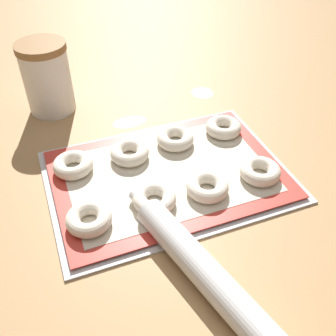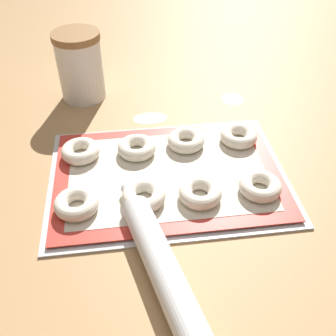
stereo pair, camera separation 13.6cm
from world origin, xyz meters
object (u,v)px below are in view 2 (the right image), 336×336
(bagel_front_far_left, at_px, (76,204))
(bagel_front_mid_right, at_px, (200,193))
(bagel_back_mid_left, at_px, (137,148))
(bagel_back_mid_right, at_px, (186,140))
(baking_tray, at_px, (168,176))
(flour_canister, at_px, (80,66))
(bagel_back_far_left, at_px, (81,151))
(rolling_pin, at_px, (169,281))
(bagel_front_far_right, at_px, (260,186))
(bagel_back_far_right, at_px, (239,136))
(bagel_front_mid_left, at_px, (144,196))

(bagel_front_far_left, bearing_deg, bagel_front_mid_right, -0.25)
(bagel_back_mid_left, relative_size, bagel_back_mid_right, 1.00)
(bagel_front_far_left, relative_size, bagel_back_mid_right, 1.00)
(baking_tray, distance_m, flour_canister, 0.38)
(bagel_front_mid_right, relative_size, bagel_back_far_left, 1.00)
(baking_tray, height_order, bagel_back_mid_right, bagel_back_mid_right)
(bagel_front_mid_right, height_order, bagel_back_far_left, same)
(flour_canister, relative_size, rolling_pin, 0.40)
(bagel_back_mid_left, xyz_separation_m, rolling_pin, (0.02, -0.32, 0.00))
(bagel_front_far_right, relative_size, bagel_back_far_right, 1.00)
(bagel_front_far_right, distance_m, bagel_back_far_left, 0.36)
(bagel_back_mid_left, relative_size, bagel_back_far_right, 1.00)
(bagel_back_mid_left, height_order, flour_canister, flour_canister)
(bagel_back_mid_left, height_order, rolling_pin, rolling_pin)
(bagel_back_far_right, bearing_deg, bagel_front_far_left, -154.70)
(flour_canister, bearing_deg, bagel_back_far_right, -36.75)
(bagel_back_far_left, bearing_deg, bagel_back_mid_left, -1.56)
(bagel_back_mid_right, xyz_separation_m, flour_canister, (-0.22, 0.25, 0.06))
(bagel_back_mid_left, bearing_deg, bagel_front_mid_left, -88.74)
(baking_tray, distance_m, bagel_back_mid_right, 0.10)
(bagel_back_mid_left, distance_m, bagel_back_mid_right, 0.11)
(bagel_back_far_left, bearing_deg, baking_tray, -23.81)
(bagel_back_mid_right, xyz_separation_m, rolling_pin, (-0.08, -0.33, 0.00))
(baking_tray, bearing_deg, bagel_back_far_left, 156.19)
(bagel_front_mid_left, distance_m, rolling_pin, 0.18)
(rolling_pin, bearing_deg, bagel_back_far_right, 59.74)
(bagel_front_far_left, xyz_separation_m, rolling_pin, (0.14, -0.17, 0.00))
(bagel_front_mid_left, relative_size, flour_canister, 0.47)
(baking_tray, bearing_deg, bagel_back_mid_left, 127.78)
(bagel_back_far_right, bearing_deg, bagel_back_mid_right, -179.73)
(bagel_front_mid_right, distance_m, bagel_back_mid_right, 0.16)
(bagel_front_mid_left, height_order, bagel_back_far_right, same)
(baking_tray, relative_size, bagel_front_far_left, 5.88)
(rolling_pin, bearing_deg, flour_canister, 103.58)
(bagel_front_far_right, bearing_deg, bagel_back_far_left, 156.03)
(bagel_front_far_right, height_order, bagel_back_far_right, same)
(bagel_front_far_left, xyz_separation_m, flour_canister, (-0.00, 0.41, 0.06))
(bagel_front_far_left, distance_m, bagel_front_mid_left, 0.12)
(rolling_pin, bearing_deg, bagel_front_far_right, 42.50)
(bagel_front_mid_right, height_order, rolling_pin, rolling_pin)
(baking_tray, relative_size, rolling_pin, 1.12)
(bagel_front_mid_right, bearing_deg, bagel_back_far_left, 145.55)
(bagel_front_far_left, distance_m, bagel_back_far_left, 0.15)
(bagel_front_mid_left, bearing_deg, bagel_back_far_right, 35.38)
(bagel_back_mid_left, bearing_deg, bagel_front_far_right, -33.59)
(bagel_back_far_left, relative_size, bagel_back_far_right, 1.00)
(bagel_back_mid_right, distance_m, flour_canister, 0.34)
(bagel_back_mid_left, distance_m, bagel_back_far_right, 0.22)
(bagel_front_far_left, height_order, bagel_back_far_left, same)
(flour_canister, bearing_deg, rolling_pin, -76.42)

